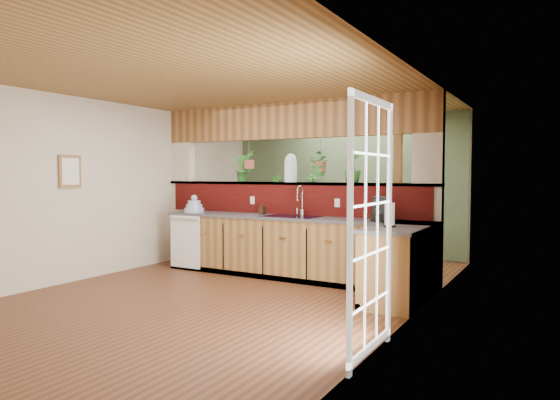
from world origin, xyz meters
The scene contains 28 objects.
ground centered at (0.00, 0.00, 0.00)m, with size 4.60×7.00×0.01m, color #512B19.
ceiling centered at (0.00, 0.00, 2.60)m, with size 4.60×7.00×0.01m, color brown.
wall_back centered at (0.00, 3.50, 1.30)m, with size 4.60×0.02×2.60m, color beige.
wall_left centered at (-2.30, 0.00, 1.30)m, with size 0.02×7.00×2.60m, color beige.
wall_right centered at (2.30, 0.00, 1.30)m, with size 0.02×7.00×2.60m, color beige.
pass_through_partition centered at (0.03, 1.35, 1.19)m, with size 4.60×0.21×2.60m.
pass_through_ledge centered at (0.00, 1.35, 1.37)m, with size 4.60×0.21×0.04m, color brown.
header_beam centered at (0.00, 1.35, 2.33)m, with size 4.60×0.15×0.55m, color brown.
sage_backwall centered at (0.00, 3.48, 1.30)m, with size 4.55×0.02×2.55m, color #495E40.
countertop centered at (0.84, 0.87, 0.45)m, with size 4.14×1.52×0.90m.
dishwasher centered at (-1.48, 0.66, 0.46)m, with size 0.58×0.03×0.82m.
navy_sink centered at (0.25, 0.98, 0.82)m, with size 0.82×0.50×0.18m.
french_door centered at (2.27, -1.30, 1.05)m, with size 0.06×1.02×2.16m, color white.
framed_print centered at (-2.27, -0.80, 1.55)m, with size 0.04×0.35×0.45m.
faucet centered at (0.32, 1.13, 1.14)m, with size 0.20×0.20×0.45m.
dish_stack centered at (-1.47, 0.88, 0.99)m, with size 0.32×0.32×0.28m.
soap_dispenser centered at (-0.31, 1.08, 0.99)m, with size 0.08×0.08×0.18m, color #3C2416.
coffee_maker centered at (1.59, 0.93, 1.05)m, with size 0.17×0.29×0.32m.
paper_towel centered at (1.92, 0.32, 1.04)m, with size 0.14×0.14×0.30m.
glass_jar centered at (0.03, 1.35, 1.61)m, with size 0.19×0.19×0.43m.
ledge_plant_left centered at (-0.85, 1.35, 1.60)m, with size 0.23×0.19×0.43m, color #296623.
ledge_plant_right centered at (1.04, 1.35, 1.61)m, with size 0.24×0.24×0.43m, color #296623.
hanging_plant_a centered at (-0.73, 1.35, 1.81)m, with size 0.22×0.18×0.46m.
hanging_plant_b centered at (0.53, 1.35, 1.82)m, with size 0.41×0.39×0.50m.
shelving_console centered at (-0.84, 3.25, 0.50)m, with size 1.67×0.45×1.11m, color black.
shelf_plant_a centered at (-1.34, 3.25, 1.28)m, with size 0.24×0.16×0.45m, color #296623.
shelf_plant_b centered at (-0.54, 3.25, 1.30)m, with size 0.27×0.27×0.48m, color #296623.
floor_plant centered at (1.22, 2.27, 0.35)m, with size 0.64×0.55×0.71m, color #296623.
Camera 1 is at (3.70, -5.33, 1.51)m, focal length 32.00 mm.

